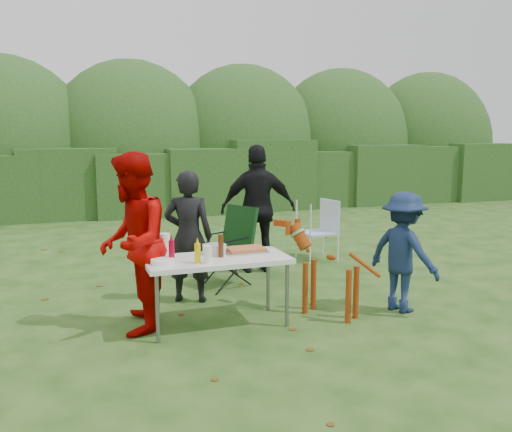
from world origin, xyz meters
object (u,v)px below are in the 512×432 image
object	(u,v)px
lawn_chair	(317,230)
ketchup_bottle	(172,251)
camping_chair	(227,246)
person_cook	(188,236)
child	(403,252)
mustard_bottle	(198,253)
folding_table	(217,263)
person_red_jacket	(132,243)
person_black_puffy	(258,209)
paper_towel_roll	(164,246)
beer_bottle	(221,246)
dog	(331,271)

from	to	relation	value
lawn_chair	ketchup_bottle	bearing A→B (deg)	32.23
camping_chair	lawn_chair	bearing A→B (deg)	179.99
person_cook	lawn_chair	xyz separation A→B (m)	(2.41, 1.43, -0.31)
child	mustard_bottle	distance (m)	2.39
folding_table	ketchup_bottle	distance (m)	0.51
person_red_jacket	person_black_puffy	distance (m)	2.75
paper_towel_roll	person_black_puffy	bearing A→B (deg)	47.30
person_cook	child	bearing A→B (deg)	175.36
person_red_jacket	person_black_puffy	world-z (taller)	person_black_puffy
ketchup_bottle	folding_table	bearing A→B (deg)	3.52
lawn_chair	mustard_bottle	bearing A→B (deg)	36.34
beer_bottle	child	bearing A→B (deg)	-6.64
dog	camping_chair	xyz separation A→B (m)	(-0.72, 1.59, 0.02)
beer_bottle	ketchup_bottle	bearing A→B (deg)	-175.88
person_cook	camping_chair	size ratio (longest dim) A/B	1.51
beer_bottle	dog	bearing A→B (deg)	-6.25
folding_table	dog	size ratio (longest dim) A/B	1.40
beer_bottle	lawn_chair	bearing A→B (deg)	46.11
person_black_puffy	mustard_bottle	size ratio (longest dim) A/B	9.31
person_red_jacket	lawn_chair	world-z (taller)	person_red_jacket
ketchup_bottle	beer_bottle	xyz separation A→B (m)	(0.53, 0.04, 0.01)
camping_chair	folding_table	bearing A→B (deg)	42.50
person_black_puffy	dog	xyz separation A→B (m)	(0.08, -2.13, -0.42)
person_red_jacket	ketchup_bottle	xyz separation A→B (m)	(0.36, -0.18, -0.07)
person_cook	mustard_bottle	world-z (taller)	person_cook
paper_towel_roll	person_red_jacket	bearing A→B (deg)	-179.22
dog	ketchup_bottle	bearing A→B (deg)	51.98
paper_towel_roll	person_cook	bearing A→B (deg)	61.23
person_cook	dog	xyz separation A→B (m)	(1.36, -1.07, -0.29)
lawn_chair	child	bearing A→B (deg)	77.53
child	camping_chair	world-z (taller)	child
folding_table	person_cook	bearing A→B (deg)	95.66
person_black_puffy	person_red_jacket	bearing A→B (deg)	54.09
person_black_puffy	mustard_bottle	distance (m)	2.61
child	person_cook	bearing A→B (deg)	42.24
lawn_chair	ketchup_bottle	xyz separation A→B (m)	(-2.80, -2.40, 0.36)
folding_table	camping_chair	distance (m)	1.57
person_cook	ketchup_bottle	distance (m)	1.05
child	ketchup_bottle	xyz separation A→B (m)	(-2.61, 0.21, 0.16)
person_cook	person_black_puffy	world-z (taller)	person_black_puffy
person_red_jacket	beer_bottle	xyz separation A→B (m)	(0.89, -0.15, -0.06)
child	dog	xyz separation A→B (m)	(-0.86, 0.11, -0.18)
mustard_bottle	ketchup_bottle	xyz separation A→B (m)	(-0.23, 0.14, 0.01)
child	beer_bottle	size ratio (longest dim) A/B	5.73
person_black_puffy	dog	distance (m)	2.18
child	dog	bearing A→B (deg)	62.90
camping_chair	beer_bottle	xyz separation A→B (m)	(-0.50, -1.46, 0.33)
beer_bottle	person_red_jacket	bearing A→B (deg)	170.68
mustard_bottle	lawn_chair	bearing A→B (deg)	44.72
person_black_puffy	camping_chair	xyz separation A→B (m)	(-0.64, -0.54, -0.40)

